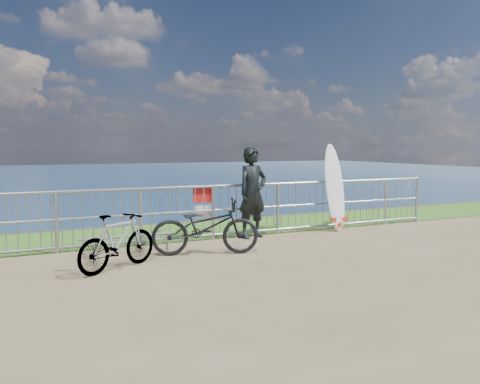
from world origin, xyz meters
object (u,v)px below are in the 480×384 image
surfer (253,193)px  bicycle_near (205,227)px  bicycle_far (118,242)px  surfboard (335,191)px

surfer → bicycle_near: surfer is taller
surfer → bicycle_near: size_ratio=1.00×
surfer → bicycle_far: surfer is taller
bicycle_near → bicycle_far: (-1.59, -0.40, -0.05)m
bicycle_near → surfboard: bearing=-57.4°
surfboard → bicycle_near: (-3.50, -1.02, -0.42)m
surfer → bicycle_far: bearing=-167.1°
surfer → bicycle_near: 1.82m
surfer → bicycle_near: bearing=-156.6°
bicycle_near → bicycle_far: bearing=120.3°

